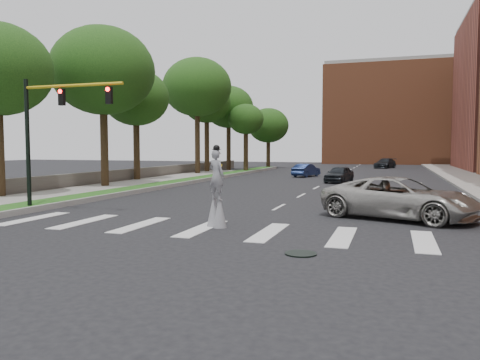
% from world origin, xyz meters
% --- Properties ---
extents(ground_plane, '(160.00, 160.00, 0.00)m').
position_xyz_m(ground_plane, '(0.00, 0.00, 0.00)').
color(ground_plane, black).
rests_on(ground_plane, ground).
extents(grass_median, '(2.00, 60.00, 0.25)m').
position_xyz_m(grass_median, '(-11.50, 20.00, 0.12)').
color(grass_median, '#1E5117').
rests_on(grass_median, ground).
extents(median_curb, '(0.20, 60.00, 0.28)m').
position_xyz_m(median_curb, '(-10.45, 20.00, 0.14)').
color(median_curb, gray).
rests_on(median_curb, ground).
extents(sidewalk_left, '(4.00, 60.00, 0.18)m').
position_xyz_m(sidewalk_left, '(-14.50, 10.00, 0.09)').
color(sidewalk_left, gray).
rests_on(sidewalk_left, ground).
extents(stone_wall, '(0.50, 56.00, 1.10)m').
position_xyz_m(stone_wall, '(-17.00, 22.00, 0.55)').
color(stone_wall, '#554F49').
rests_on(stone_wall, ground).
extents(manhole, '(0.90, 0.90, 0.04)m').
position_xyz_m(manhole, '(3.00, -2.00, 0.02)').
color(manhole, black).
rests_on(manhole, ground).
extents(building_backdrop, '(26.00, 14.00, 18.00)m').
position_xyz_m(building_backdrop, '(6.00, 78.00, 9.00)').
color(building_backdrop, '#995130').
rests_on(building_backdrop, ground).
extents(traffic_signal, '(5.30, 0.23, 6.20)m').
position_xyz_m(traffic_signal, '(-9.78, 3.00, 4.15)').
color(traffic_signal, black).
rests_on(traffic_signal, ground).
extents(stilt_performer, '(0.82, 0.70, 3.12)m').
position_xyz_m(stilt_performer, '(-0.88, 1.49, 1.28)').
color(stilt_performer, '#2F2012').
rests_on(stilt_performer, ground).
extents(suv_crossing, '(7.02, 5.03, 1.77)m').
position_xyz_m(suv_crossing, '(5.73, 5.78, 0.89)').
color(suv_crossing, '#AAA8A1').
rests_on(suv_crossing, ground).
extents(car_near, '(2.46, 4.46, 1.44)m').
position_xyz_m(car_near, '(1.06, 25.82, 0.72)').
color(car_near, black).
rests_on(car_near, ground).
extents(car_mid, '(2.47, 4.24, 1.32)m').
position_xyz_m(car_mid, '(-3.04, 32.85, 0.66)').
color(car_mid, navy).
rests_on(car_mid, ground).
extents(car_far, '(3.47, 5.29, 1.42)m').
position_xyz_m(car_far, '(4.35, 56.19, 0.71)').
color(car_far, black).
rests_on(car_far, ground).
extents(tree_2, '(7.58, 7.58, 11.85)m').
position_xyz_m(tree_2, '(-14.94, 14.94, 8.59)').
color(tree_2, '#2F2012').
rests_on(tree_2, ground).
extents(tree_3, '(5.86, 5.86, 9.90)m').
position_xyz_m(tree_3, '(-16.24, 21.73, 7.36)').
color(tree_3, '#2F2012').
rests_on(tree_3, ground).
extents(tree_4, '(7.56, 7.56, 12.82)m').
position_xyz_m(tree_4, '(-15.16, 32.83, 9.57)').
color(tree_4, '#2F2012').
rests_on(tree_4, ground).
extents(tree_5, '(6.40, 6.40, 10.96)m').
position_xyz_m(tree_5, '(-14.94, 42.52, 8.19)').
color(tree_5, '#2F2012').
rests_on(tree_5, ground).
extents(tree_6, '(4.29, 4.29, 8.24)m').
position_xyz_m(tree_6, '(-11.53, 39.10, 6.32)').
color(tree_6, '#2F2012').
rests_on(tree_6, ground).
extents(tree_7, '(5.85, 5.85, 8.66)m').
position_xyz_m(tree_7, '(-11.75, 50.66, 6.14)').
color(tree_7, '#2F2012').
rests_on(tree_7, ground).
extents(tree_8, '(5.74, 5.74, 10.79)m').
position_xyz_m(tree_8, '(-15.64, 36.74, 8.28)').
color(tree_8, '#2F2012').
rests_on(tree_8, ground).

